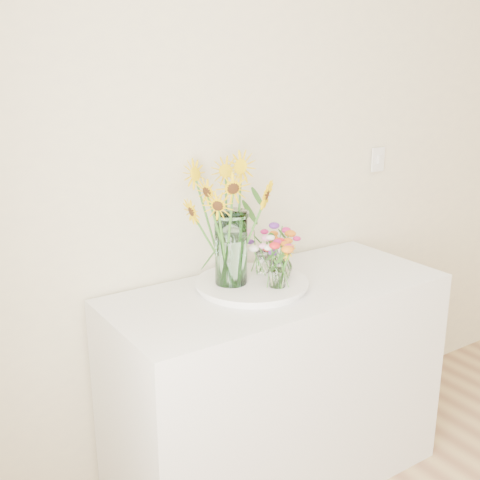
% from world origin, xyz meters
% --- Properties ---
extents(counter, '(1.40, 0.60, 0.90)m').
position_xyz_m(counter, '(-0.53, 1.93, 0.45)').
color(counter, white).
rests_on(counter, ground_plane).
extents(tray, '(0.43, 0.43, 0.02)m').
position_xyz_m(tray, '(-0.63, 1.98, 0.91)').
color(tray, white).
rests_on(tray, counter).
extents(mason_jar, '(0.14, 0.14, 0.30)m').
position_xyz_m(mason_jar, '(-0.71, 2.01, 1.07)').
color(mason_jar, '#BCF4E2').
rests_on(mason_jar, tray).
extents(sunflower_bouquet, '(0.69, 0.69, 0.52)m').
position_xyz_m(sunflower_bouquet, '(-0.71, 2.01, 1.18)').
color(sunflower_bouquet, yellow).
rests_on(sunflower_bouquet, tray).
extents(small_vase_a, '(0.09, 0.09, 0.11)m').
position_xyz_m(small_vase_a, '(-0.58, 1.88, 0.98)').
color(small_vase_a, white).
rests_on(small_vase_a, tray).
extents(wildflower_posy_a, '(0.18, 0.18, 0.20)m').
position_xyz_m(wildflower_posy_a, '(-0.58, 1.88, 1.03)').
color(wildflower_posy_a, orange).
rests_on(wildflower_posy_a, tray).
extents(small_vase_b, '(0.12, 0.12, 0.13)m').
position_xyz_m(small_vase_b, '(-0.49, 1.97, 0.99)').
color(small_vase_b, white).
rests_on(small_vase_b, tray).
extents(wildflower_posy_b, '(0.19, 0.19, 0.22)m').
position_xyz_m(wildflower_posy_b, '(-0.49, 1.97, 1.04)').
color(wildflower_posy_b, orange).
rests_on(wildflower_posy_b, tray).
extents(small_vase_c, '(0.06, 0.06, 0.10)m').
position_xyz_m(small_vase_c, '(-0.53, 2.05, 0.98)').
color(small_vase_c, white).
rests_on(small_vase_c, tray).
extents(wildflower_posy_c, '(0.20, 0.20, 0.19)m').
position_xyz_m(wildflower_posy_c, '(-0.53, 2.05, 1.02)').
color(wildflower_posy_c, orange).
rests_on(wildflower_posy_c, tray).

